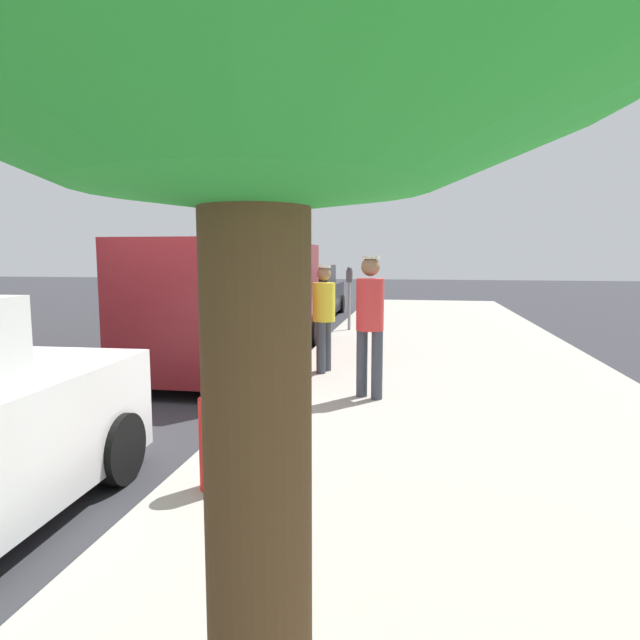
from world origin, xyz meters
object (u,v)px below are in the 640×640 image
parked_van (237,300)px  fire_hydrant (215,435)px  parking_meter_far (349,287)px  pedestrian_in_red (370,317)px  parking_meter_near (298,310)px  parked_sedan_ahead (307,294)px  pedestrian_in_yellow (324,312)px

parked_van → fire_hydrant: (1.60, -5.21, -0.59)m
parking_meter_far → parked_van: size_ratio=0.29×
pedestrian_in_red → parked_van: parked_van is taller
parking_meter_near → parked_sedan_ahead: 9.50m
parking_meter_near → fire_hydrant: (0.10, -3.36, -0.61)m
pedestrian_in_yellow → fire_hydrant: bearing=-91.4°
parking_meter_far → pedestrian_in_red: 6.28m
parking_meter_far → parked_van: bearing=-111.4°
pedestrian_in_red → parked_van: (-2.52, 2.38, -0.01)m
parking_meter_near → fire_hydrant: size_ratio=1.77×
parking_meter_near → parking_meter_far: (0.00, 5.67, 0.00)m
parking_meter_far → pedestrian_in_yellow: (0.21, -4.81, -0.11)m
parking_meter_far → parked_van: parked_van is taller
pedestrian_in_yellow → parking_meter_far: bearing=92.4°
pedestrian_in_red → fire_hydrant: pedestrian_in_red is taller
fire_hydrant → parking_meter_far: bearing=90.6°
parking_meter_far → pedestrian_in_red: size_ratio=0.86×
parking_meter_near → pedestrian_in_yellow: bearing=76.5°
pedestrian_in_yellow → parked_van: 1.98m
parked_van → fire_hydrant: 5.48m
parking_meter_near → parking_meter_far: size_ratio=1.00×
parked_van → parked_sedan_ahead: (-0.28, 7.47, -0.41)m
pedestrian_in_yellow → parked_sedan_ahead: size_ratio=0.37×
parking_meter_near → parking_meter_far: same height
parking_meter_near → fire_hydrant: parking_meter_near is taller
parking_meter_near → pedestrian_in_red: bearing=-27.3°
parking_meter_far → parked_sedan_ahead: 4.08m
pedestrian_in_red → parking_meter_near: bearing=152.7°
parking_meter_near → fire_hydrant: 3.42m
parking_meter_far → pedestrian_in_red: pedestrian_in_red is taller
parked_van → fire_hydrant: size_ratio=6.07×
parking_meter_far → parked_van: (-1.50, -3.82, -0.03)m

